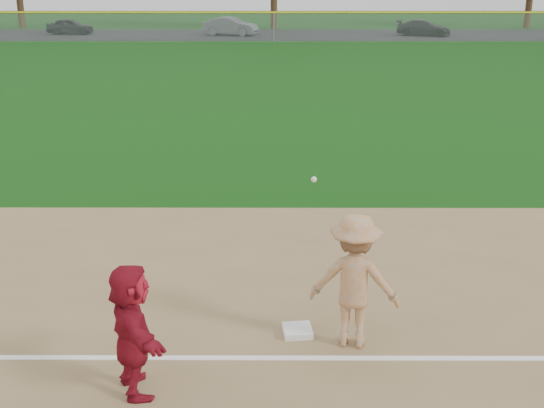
{
  "coord_description": "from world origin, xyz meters",
  "views": [
    {
      "loc": [
        0.03,
        -8.32,
        4.66
      ],
      "look_at": [
        0.0,
        1.5,
        1.3
      ],
      "focal_mm": 45.0,
      "sensor_mm": 36.0,
      "label": 1
    }
  ],
  "objects_px": {
    "base_runner": "(132,330)",
    "first_base": "(297,331)",
    "car_left": "(70,26)",
    "car_right": "(424,28)",
    "car_mid": "(231,26)"
  },
  "relations": [
    {
      "from": "base_runner",
      "to": "first_base",
      "type": "bearing_deg",
      "value": -77.6
    },
    {
      "from": "base_runner",
      "to": "car_left",
      "type": "bearing_deg",
      "value": -5.45
    },
    {
      "from": "base_runner",
      "to": "car_right",
      "type": "height_order",
      "value": "base_runner"
    },
    {
      "from": "car_left",
      "to": "car_right",
      "type": "height_order",
      "value": "car_left"
    },
    {
      "from": "car_mid",
      "to": "car_right",
      "type": "bearing_deg",
      "value": -73.41
    },
    {
      "from": "car_right",
      "to": "car_mid",
      "type": "bearing_deg",
      "value": 109.83
    },
    {
      "from": "base_runner",
      "to": "car_left",
      "type": "relative_size",
      "value": 0.45
    },
    {
      "from": "base_runner",
      "to": "car_left",
      "type": "height_order",
      "value": "base_runner"
    },
    {
      "from": "first_base",
      "to": "base_runner",
      "type": "distance_m",
      "value": 2.45
    },
    {
      "from": "first_base",
      "to": "car_left",
      "type": "xyz_separation_m",
      "value": [
        -16.23,
        46.43,
        0.55
      ]
    },
    {
      "from": "base_runner",
      "to": "car_mid",
      "type": "xyz_separation_m",
      "value": [
        -1.71,
        46.75,
        -0.13
      ]
    },
    {
      "from": "first_base",
      "to": "car_left",
      "type": "height_order",
      "value": "car_left"
    },
    {
      "from": "car_mid",
      "to": "car_right",
      "type": "relative_size",
      "value": 1.02
    },
    {
      "from": "first_base",
      "to": "car_left",
      "type": "bearing_deg",
      "value": 109.26
    },
    {
      "from": "car_left",
      "to": "car_mid",
      "type": "distance_m",
      "value": 12.63
    }
  ]
}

